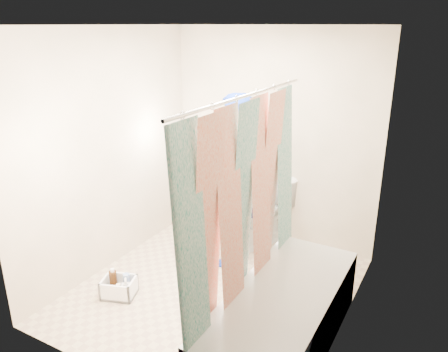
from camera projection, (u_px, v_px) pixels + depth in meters
The scene contains 14 objects.
floor at pixel (215, 289), 4.18m from camera, with size 2.60×2.60×0.00m, color tan.
ceiling at pixel (212, 25), 3.39m from camera, with size 2.40×2.60×0.02m, color white.
wall_back at pixel (273, 138), 4.86m from camera, with size 2.40×0.02×2.40m, color beige.
wall_front at pixel (108, 229), 2.72m from camera, with size 2.40×0.02×2.40m, color beige.
wall_left at pixel (110, 152), 4.34m from camera, with size 0.02×2.60×2.40m, color beige.
wall_right at pixel (353, 196), 3.24m from camera, with size 0.02×2.60×2.40m, color beige.
bathtub at pixel (282, 318), 3.35m from camera, with size 0.70×1.75×0.50m.
curtain_rod at pixel (247, 95), 2.95m from camera, with size 0.02×0.02×1.90m, color silver.
shower_curtain at pixel (245, 220), 3.26m from camera, with size 0.06×1.75×1.80m, color white.
toilet at pixel (261, 211), 4.95m from camera, with size 0.44×0.77×0.79m, color white.
tank_lid at pixel (253, 209), 4.86m from camera, with size 0.48×0.21×0.04m, color white.
tank_internals at pixel (273, 175), 4.98m from camera, with size 0.18×0.11×0.26m.
plumber at pixel (232, 181), 4.42m from camera, with size 0.65×0.43×1.79m, color #0F329D.
cleaning_caddy at pixel (120, 288), 4.06m from camera, with size 0.36×0.32×0.23m.
Camera 1 is at (1.83, -3.09, 2.41)m, focal length 35.00 mm.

